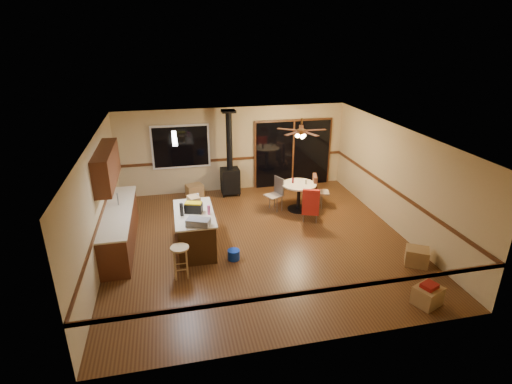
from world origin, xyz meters
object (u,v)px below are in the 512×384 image
object	(u,v)px
toolbox_black	(194,208)
chair_near	(311,202)
chair_left	(277,190)
chair_right	(315,187)
box_under_window	(195,191)
blue_bucket	(234,255)
kitchen_island	(195,230)
dining_table	(299,192)
wood_stove	(230,172)
bar_stool	(181,262)
box_corner_b	(417,257)
box_corner_a	(428,296)
toolbox_grey	(198,222)

from	to	relation	value
toolbox_black	chair_near	distance (m)	3.12
chair_left	chair_right	bearing A→B (deg)	-2.12
chair_right	box_under_window	bearing A→B (deg)	155.89
blue_bucket	kitchen_island	bearing A→B (deg)	138.09
toolbox_black	chair_left	distance (m)	2.94
dining_table	toolbox_black	bearing A→B (deg)	-153.19
wood_stove	chair_near	world-z (taller)	wood_stove
chair_near	box_under_window	size ratio (longest dim) A/B	1.45
bar_stool	chair_near	bearing A→B (deg)	27.41
blue_bucket	box_under_window	bearing A→B (deg)	98.48
wood_stove	blue_bucket	size ratio (longest dim) A/B	9.36
chair_left	dining_table	bearing A→B (deg)	-13.14
kitchen_island	box_corner_b	distance (m)	4.93
kitchen_island	toolbox_black	bearing A→B (deg)	102.44
box_corner_a	bar_stool	bearing A→B (deg)	156.76
toolbox_grey	bar_stool	size ratio (longest dim) A/B	0.70
chair_right	wood_stove	bearing A→B (deg)	147.16
dining_table	box_corner_a	bearing A→B (deg)	-77.28
kitchen_island	box_under_window	size ratio (longest dim) A/B	3.48
toolbox_black	bar_stool	xyz separation A→B (m)	(-0.38, -1.13, -0.66)
bar_stool	chair_left	distance (m)	3.93
chair_near	toolbox_black	bearing A→B (deg)	-168.07
box_under_window	wood_stove	bearing A→B (deg)	-2.63
chair_near	box_corner_a	bearing A→B (deg)	-74.93
toolbox_black	toolbox_grey	bearing A→B (deg)	-85.86
blue_bucket	toolbox_grey	bearing A→B (deg)	177.68
toolbox_grey	chair_right	bearing A→B (deg)	33.42
kitchen_island	bar_stool	xyz separation A→B (m)	(-0.38, -1.12, -0.11)
toolbox_grey	blue_bucket	size ratio (longest dim) A/B	1.79
toolbox_black	blue_bucket	world-z (taller)	toolbox_black
toolbox_black	dining_table	xyz separation A→B (m)	(2.99, 1.51, -0.47)
chair_left	box_under_window	bearing A→B (deg)	146.57
bar_stool	chair_right	distance (m)	4.77
wood_stove	blue_bucket	bearing A→B (deg)	-97.97
toolbox_grey	chair_right	world-z (taller)	toolbox_grey
wood_stove	chair_near	distance (m)	2.96
dining_table	chair_near	xyz separation A→B (m)	(0.04, -0.87, 0.06)
chair_right	toolbox_black	bearing A→B (deg)	-155.38
dining_table	chair_near	size ratio (longest dim) A/B	1.37
kitchen_island	chair_left	world-z (taller)	chair_left
bar_stool	blue_bucket	xyz separation A→B (m)	(1.16, 0.42, -0.23)
wood_stove	chair_left	world-z (taller)	wood_stove
toolbox_black	chair_left	xyz separation A→B (m)	(2.39, 1.65, -0.42)
wood_stove	chair_right	distance (m)	2.64
box_corner_b	wood_stove	bearing A→B (deg)	124.52
toolbox_black	chair_right	distance (m)	3.89
box_under_window	box_corner_a	xyz separation A→B (m)	(3.80, -6.10, -0.01)
wood_stove	bar_stool	distance (m)	4.51
box_corner_a	box_under_window	bearing A→B (deg)	121.91
toolbox_grey	chair_right	distance (m)	4.17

